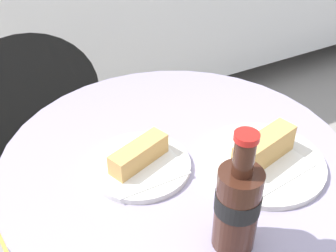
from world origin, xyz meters
TOP-DOWN VIEW (x-y plane):
  - bistro_table at (0.00, 0.00)m, footprint 0.74×0.74m
  - cola_bottle_left at (-0.03, -0.24)m, footprint 0.07×0.07m
  - lunch_plate_near at (-0.08, -0.00)m, footprint 0.20×0.20m
  - lunch_plate_far at (0.13, -0.11)m, footprint 0.25×0.25m

SIDE VIEW (x-z plane):
  - bistro_table at x=0.00m, z-range 0.19..0.92m
  - lunch_plate_near at x=-0.08m, z-range 0.72..0.78m
  - lunch_plate_far at x=0.13m, z-range 0.72..0.79m
  - cola_bottle_left at x=-0.03m, z-range 0.71..0.93m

